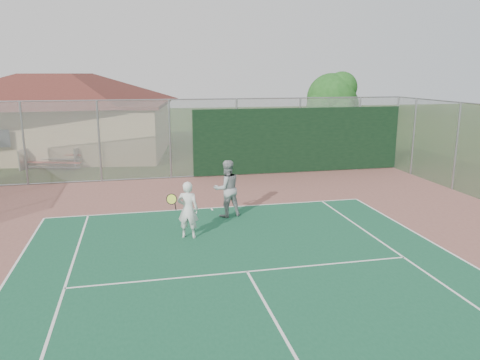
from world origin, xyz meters
name	(u,v)px	position (x,y,z in m)	size (l,w,h in m)	color
back_fence	(239,139)	(2.11, 16.98, 1.67)	(20.08, 0.11, 3.53)	gray
side_fence_right	(456,147)	(10.00, 12.50, 1.75)	(0.08, 9.00, 3.50)	gray
clubhouse	(59,107)	(-6.63, 24.57, 2.77)	(13.73, 10.20, 5.45)	tan
bleachers	(55,157)	(-6.48, 20.85, 0.53)	(3.11, 2.31, 1.00)	#AE3B28
tree	(333,100)	(8.79, 22.06, 3.10)	(3.38, 3.20, 4.71)	#352513
player_white_front	(188,210)	(-1.10, 9.07, 0.83)	(1.00, 0.72, 1.64)	silver
player_grey_back	(227,189)	(0.36, 10.86, 0.93)	(1.04, 0.89, 1.87)	#96999B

